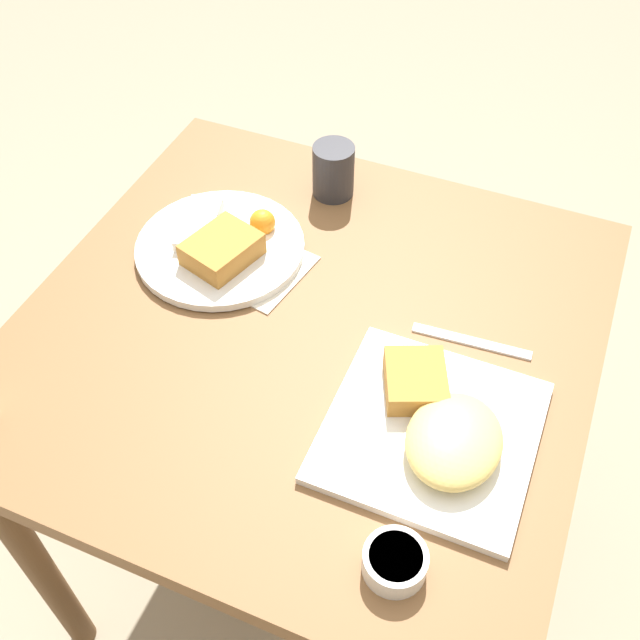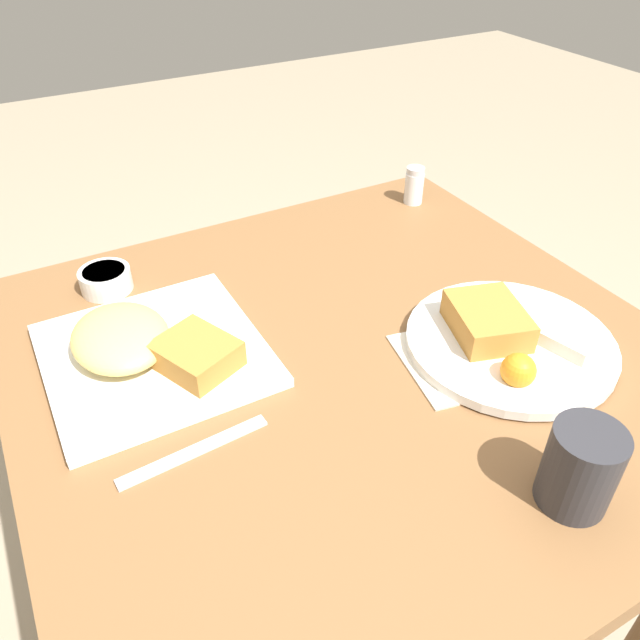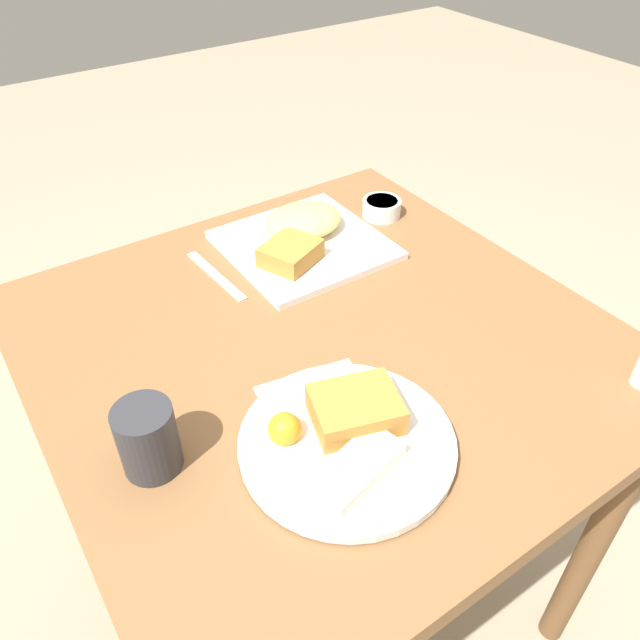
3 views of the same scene
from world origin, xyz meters
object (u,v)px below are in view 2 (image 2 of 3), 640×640
Objects in this scene: plate_oval_far at (508,338)px; salt_shaker at (414,188)px; butter_knife at (194,451)px; coffee_mug at (580,468)px; sauce_ramekin at (106,279)px; plate_square_near at (147,348)px.

salt_shaker reaches higher than plate_oval_far.
butter_knife is (0.39, -0.58, -0.03)m from salt_shaker.
salt_shaker is (-0.42, 0.15, 0.01)m from plate_oval_far.
coffee_mug reaches higher than butter_knife.
sauce_ramekin is at bearing -132.62° from plate_oval_far.
butter_knife is at bearing -127.59° from coffee_mug.
plate_oval_far is at bearing 152.90° from coffee_mug.
plate_square_near is 0.62m from salt_shaker.
coffee_mug is (0.25, 0.32, 0.05)m from butter_knife.
butter_knife is at bearing -93.97° from plate_oval_far.
sauce_ramekin is 0.59m from salt_shaker.
plate_square_near is 3.56× the size of sauce_ramekin.
salt_shaker is at bearing 29.99° from butter_knife.
salt_shaker is (-0.21, 0.58, 0.01)m from plate_square_near.
plate_square_near is at bearing 85.53° from butter_knife.
plate_square_near is 3.91× the size of salt_shaker.
coffee_mug is (0.62, 0.33, 0.03)m from sauce_ramekin.
sauce_ramekin is 1.10× the size of salt_shaker.
salt_shaker is 0.73× the size of coffee_mug.
sauce_ramekin is at bearing -177.83° from plate_square_near.
plate_oval_far is at bearing 47.38° from sauce_ramekin.
salt_shaker reaches higher than sauce_ramekin.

